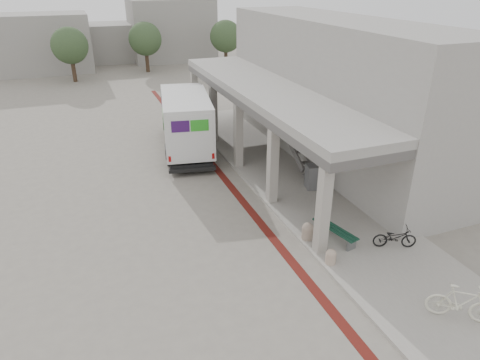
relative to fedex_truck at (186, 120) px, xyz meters
name	(u,v)px	position (x,y,z in m)	size (l,w,h in m)	color
ground	(229,217)	(-0.31, -7.90, -1.72)	(120.00, 120.00, 0.00)	slate
bike_lane_stripe	(235,192)	(0.69, -5.90, -1.71)	(0.35, 40.00, 0.01)	#541510
sidewalk	(316,199)	(3.69, -7.90, -1.66)	(4.40, 28.00, 0.12)	gray
transit_building	(325,93)	(6.53, -3.40, 1.68)	(7.60, 17.00, 7.00)	gray
distant_backdrop	(90,39)	(-3.15, 27.99, 0.99)	(28.00, 10.00, 6.50)	gray
tree_left	(70,46)	(-5.31, 20.10, 1.46)	(3.20, 3.20, 4.80)	#38281C
tree_mid	(145,39)	(1.69, 22.10, 1.46)	(3.20, 3.20, 4.80)	#38281C
tree_right	(226,36)	(9.69, 21.10, 1.46)	(3.20, 3.20, 4.80)	#38281C
fedex_truck	(186,120)	(0.00, 0.00, 0.00)	(3.59, 7.84, 3.22)	black
bench	(335,231)	(2.70, -10.92, -1.27)	(0.86, 1.99, 0.46)	slate
bollard_near	(331,256)	(1.79, -12.12, -1.33)	(0.36, 0.36, 0.53)	tan
bollard_far	(308,231)	(1.79, -10.54, -1.27)	(0.43, 0.43, 0.65)	gray
utility_cabinet	(312,177)	(3.99, -6.93, -1.05)	(0.50, 0.66, 1.10)	slate
bicycle_black	(395,237)	(4.39, -12.11, -1.20)	(0.53, 1.52, 0.80)	black
bicycle_cream	(462,303)	(3.77, -15.63, -1.04)	(0.52, 1.85, 1.11)	silver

